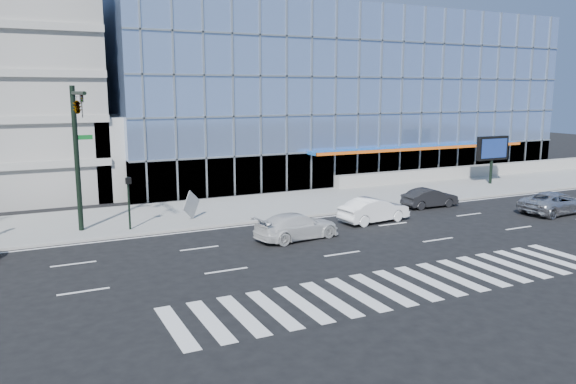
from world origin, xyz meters
The scene contains 13 objects.
ground centered at (0.00, 0.00, 0.00)m, with size 160.00×160.00×0.00m, color black.
sidewalk centered at (0.00, 8.00, 0.07)m, with size 120.00×8.00×0.15m, color gray.
theatre_building centered at (14.00, 26.00, 7.50)m, with size 42.00×26.00×15.00m, color #7894C9.
ramp_block centered at (-6.00, 18.00, 3.00)m, with size 6.00×8.00×6.00m, color gray.
retaining_wall centered at (24.00, 11.60, 0.65)m, with size 30.00×0.80×1.00m, color gray.
traffic_signal centered at (-11.00, 4.57, 6.16)m, with size 1.14×5.74×8.00m.
ped_signal_post centered at (-8.50, 4.94, 2.14)m, with size 0.30×0.33×3.00m.
marquee_sign centered at (22.00, 7.99, 3.07)m, with size 3.20×0.43×4.00m.
silver_suv centered at (17.29, -2.17, 0.71)m, with size 2.36×5.12×1.42m, color silver.
white_suv centered at (-0.71, -0.50, 0.70)m, with size 1.97×4.84×1.40m, color silver.
white_sedan centered at (5.29, 0.98, 0.75)m, with size 1.58×4.52×1.49m, color white.
dark_sedan centered at (11.29, 3.00, 0.65)m, with size 1.38×3.95×1.30m, color black.
tilted_panel centered at (-4.65, 5.91, 1.06)m, with size 1.30×0.06×1.30m, color gray.
Camera 1 is at (-14.01, -26.63, 7.83)m, focal length 35.00 mm.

